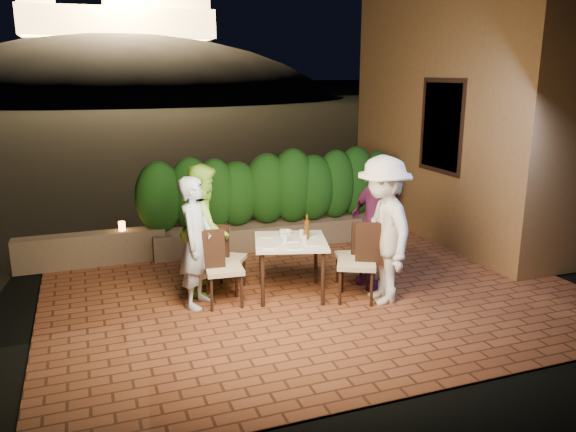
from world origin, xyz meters
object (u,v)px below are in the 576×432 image
dining_table (291,268)px  parapet_lamp (122,226)px  chair_right_back (353,255)px  chair_left_front (224,267)px  chair_right_front (357,262)px  bowl (286,232)px  beer_bottle (307,227)px  diner_blue (196,242)px  chair_left_back (228,257)px  diner_green (205,228)px  diner_white (383,230)px  diner_purple (376,223)px

dining_table → parapet_lamp: bearing=132.5°
chair_right_back → chair_left_front: bearing=12.4°
chair_right_front → chair_left_front: bearing=11.8°
chair_left_front → parapet_lamp: (-1.07, 2.16, 0.08)m
dining_table → bowl: (0.05, 0.30, 0.40)m
beer_bottle → bowl: beer_bottle is taller
beer_bottle → diner_blue: 1.44m
chair_left_back → diner_green: diner_green is taller
diner_green → diner_white: (2.02, -1.15, 0.08)m
diner_green → diner_white: diner_white is taller
chair_right_back → chair_right_front: bearing=82.9°
diner_blue → bowl: bearing=-49.5°
parapet_lamp → chair_right_back: bearing=-37.4°
bowl → chair_left_back: size_ratio=0.19×
beer_bottle → diner_blue: bearing=176.5°
beer_bottle → chair_right_back: size_ratio=0.36×
diner_purple → chair_left_front: bearing=-99.5°
diner_white → parapet_lamp: diner_white is taller
chair_left_back → diner_blue: size_ratio=0.54×
dining_table → diner_white: (1.01, -0.58, 0.57)m
chair_left_back → chair_right_front: bearing=1.4°
beer_bottle → chair_left_back: size_ratio=0.36×
beer_bottle → diner_white: size_ratio=0.17×
chair_left_back → diner_green: bearing=-165.0°
chair_left_front → diner_white: bearing=-11.9°
beer_bottle → parapet_lamp: beer_bottle is taller
chair_left_front → chair_right_back: 1.78m
chair_right_back → diner_blue: bearing=10.1°
bowl → diner_green: bearing=165.8°
dining_table → parapet_lamp: dining_table is taller
parapet_lamp → chair_left_back: bearing=-53.3°
chair_left_back → diner_purple: bearing=18.0°
diner_blue → diner_purple: (2.41, -0.15, 0.06)m
chair_left_front → diner_green: 0.69m
chair_right_front → diner_green: bearing=-3.5°
parapet_lamp → dining_table: bearing=-47.5°
chair_left_back → parapet_lamp: (-1.24, 1.67, 0.12)m
chair_left_back → diner_purple: 2.05m
chair_left_front → diner_blue: diner_blue is taller
chair_left_front → dining_table: bearing=5.4°
beer_bottle → chair_right_back: (0.66, -0.02, -0.46)m
bowl → diner_blue: 1.28m
diner_green → diner_purple: bearing=-92.2°
chair_left_front → diner_white: size_ratio=0.53×
chair_right_front → diner_green: (-1.73, 1.03, 0.34)m
dining_table → chair_left_back: chair_left_back is taller
dining_table → diner_green: 1.25m
beer_bottle → diner_blue: (-1.44, 0.09, -0.09)m
diner_green → parapet_lamp: (-0.96, 1.58, -0.29)m
diner_blue → parapet_lamp: (-0.75, 2.07, -0.26)m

